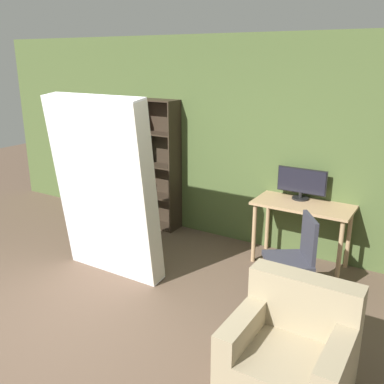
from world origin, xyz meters
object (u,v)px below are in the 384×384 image
monitor (302,183)px  armchair (291,354)px  office_chair (292,268)px  mattress_near (105,190)px  bookshelf (146,163)px

monitor → armchair: monitor is taller
office_chair → armchair: (0.41, -1.21, -0.06)m
mattress_near → armchair: (2.39, -0.68, -0.71)m
bookshelf → armchair: 3.79m
monitor → armchair: size_ratio=0.70×
office_chair → armchair: 1.28m
monitor → armchair: (0.69, -2.22, -0.67)m
bookshelf → mattress_near: bearing=-67.9°
bookshelf → armchair: (3.02, -2.21, -0.61)m
monitor → armchair: bearing=-72.8°
monitor → office_chair: 1.21m
monitor → bookshelf: bearing=-179.8°
monitor → bookshelf: size_ratio=0.32×
bookshelf → monitor: bearing=0.2°
armchair → monitor: bearing=107.2°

